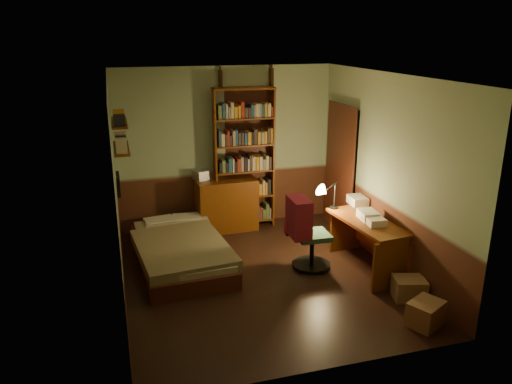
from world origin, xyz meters
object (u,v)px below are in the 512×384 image
object	(u,v)px
desk	(366,244)
office_chair	(312,237)
bed	(180,242)
cardboard_box_b	(409,288)
dresser	(226,205)
desk_lamp	(335,189)
cardboard_box_a	(426,313)
bookshelf	(244,159)
mini_stereo	(204,174)

from	to	relation	value
desk	office_chair	distance (m)	0.74
bed	cardboard_box_b	distance (m)	3.08
dresser	desk	bearing A→B (deg)	-54.18
cardboard_box_b	desk	bearing A→B (deg)	97.66
desk_lamp	cardboard_box_a	distance (m)	2.21
bookshelf	desk	xyz separation A→B (m)	(1.18, -1.99, -0.79)
desk_lamp	cardboard_box_a	world-z (taller)	desk_lamp
bookshelf	desk_lamp	size ratio (longest dim) A/B	3.93
mini_stereo	cardboard_box_a	bearing A→B (deg)	-81.78
dresser	cardboard_box_b	size ratio (longest dim) A/B	2.57
bookshelf	office_chair	world-z (taller)	bookshelf
mini_stereo	bed	bearing A→B (deg)	-134.80
bed	desk	xyz separation A→B (m)	(2.40, -0.87, 0.04)
bed	bookshelf	distance (m)	1.86
bookshelf	desk	distance (m)	2.45
office_chair	cardboard_box_b	bearing A→B (deg)	-51.92
cardboard_box_b	bed	bearing A→B (deg)	145.09
dresser	mini_stereo	bearing A→B (deg)	157.32
bookshelf	cardboard_box_b	xyz separation A→B (m)	(1.30, -2.89, -1.01)
cardboard_box_b	office_chair	bearing A→B (deg)	126.27
cardboard_box_a	cardboard_box_b	world-z (taller)	cardboard_box_a
office_chair	cardboard_box_a	bearing A→B (deg)	-66.51
desk_lamp	office_chair	distance (m)	0.80
desk_lamp	office_chair	bearing A→B (deg)	-158.35
cardboard_box_a	desk_lamp	bearing A→B (deg)	95.45
dresser	desk_lamp	xyz separation A→B (m)	(1.28, -1.33, 0.56)
bed	office_chair	xyz separation A→B (m)	(1.70, -0.65, 0.14)
bookshelf	cardboard_box_b	world-z (taller)	bookshelf
desk	cardboard_box_a	bearing A→B (deg)	-97.91
bed	mini_stereo	world-z (taller)	mini_stereo
bookshelf	cardboard_box_a	size ratio (longest dim) A/B	6.07
cardboard_box_a	desk	bearing A→B (deg)	88.79
desk	desk_lamp	xyz separation A→B (m)	(-0.23, 0.58, 0.63)
bed	office_chair	bearing A→B (deg)	-23.68
desk_lamp	cardboard_box_a	bearing A→B (deg)	-100.49
desk	office_chair	xyz separation A→B (m)	(-0.70, 0.22, 0.10)
bed	bookshelf	world-z (taller)	bookshelf
mini_stereo	office_chair	bearing A→B (deg)	-76.98
desk	cardboard_box_a	world-z (taller)	desk
dresser	office_chair	bearing A→B (deg)	-66.87
cardboard_box_a	office_chair	bearing A→B (deg)	111.68
mini_stereo	cardboard_box_a	distance (m)	4.01
bed	desk_lamp	bearing A→B (deg)	-10.33
bed	dresser	xyz separation A→B (m)	(0.90, 1.04, 0.12)
mini_stereo	dresser	bearing A→B (deg)	-39.50
bed	desk_lamp	world-z (taller)	desk_lamp
desk	bookshelf	bearing A→B (deg)	113.88
dresser	bookshelf	distance (m)	0.79
cardboard_box_b	cardboard_box_a	bearing A→B (deg)	-105.01
desk_lamp	desk	bearing A→B (deg)	-84.83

